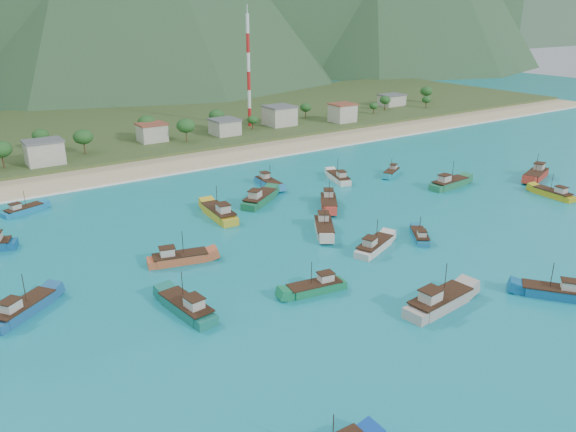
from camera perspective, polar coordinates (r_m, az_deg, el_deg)
ground at (r=102.93m, az=7.66°, el=-3.98°), size 600.00×600.00×0.00m
beach at (r=166.63m, az=-10.68°, el=5.35°), size 400.00×18.00×1.20m
land at (r=222.64m, az=-17.18°, el=8.53°), size 400.00×110.00×2.40m
surf_line at (r=158.24m, az=-9.27°, el=4.64°), size 400.00×2.50×0.08m
village at (r=191.10m, az=-9.69°, el=8.71°), size 220.22×28.20×6.65m
vegetation at (r=181.65m, az=-18.30°, el=7.60°), size 273.74×25.78×8.94m
radio_tower at (r=206.27m, az=-4.02°, el=14.43°), size 1.20×1.20×38.93m
boat_1 at (r=112.59m, az=3.68°, el=-1.22°), size 8.71×11.00×6.50m
boat_4 at (r=154.03m, az=10.47°, el=4.34°), size 8.64×6.39×5.03m
boat_5 at (r=147.37m, az=25.33°, el=2.02°), size 3.73×10.27×5.95m
boat_6 at (r=146.54m, az=5.15°, el=3.85°), size 6.00×10.77×6.10m
boat_8 at (r=127.10m, az=4.16°, el=1.33°), size 9.10×10.95×6.56m
boat_10 at (r=135.66m, az=-25.28°, el=0.50°), size 9.27×5.48×5.26m
boat_11 at (r=96.93m, az=25.46°, el=-7.05°), size 8.68×10.09×6.11m
boat_12 at (r=84.58m, az=-10.22°, el=-9.18°), size 4.79×11.76×6.75m
boat_13 at (r=141.74m, az=-1.99°, el=3.35°), size 3.80×10.47×6.07m
boat_15 at (r=111.85m, az=13.24°, el=-2.05°), size 6.79×8.08×4.86m
boat_17 at (r=105.02m, az=8.75°, el=-3.08°), size 10.98×6.87×6.25m
boat_18 at (r=129.10m, az=-2.92°, el=1.72°), size 12.24×9.84×7.26m
boat_19 at (r=89.31m, az=2.81°, el=-7.30°), size 10.08×4.38×5.76m
boat_20 at (r=100.68m, az=-11.01°, el=-4.29°), size 11.08×5.64×6.28m
boat_22 at (r=87.43m, az=15.10°, el=-8.46°), size 12.98×4.99×7.48m
boat_23 at (r=91.55m, az=-25.31°, el=-8.58°), size 10.83×9.24×6.54m
boat_25 at (r=120.71m, az=-7.00°, el=0.25°), size 4.63×12.63×7.32m
boat_27 at (r=146.23m, az=16.07°, el=3.16°), size 12.17×4.44×7.05m
boat_28 at (r=161.61m, az=23.88°, el=3.81°), size 12.78×7.45×7.25m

